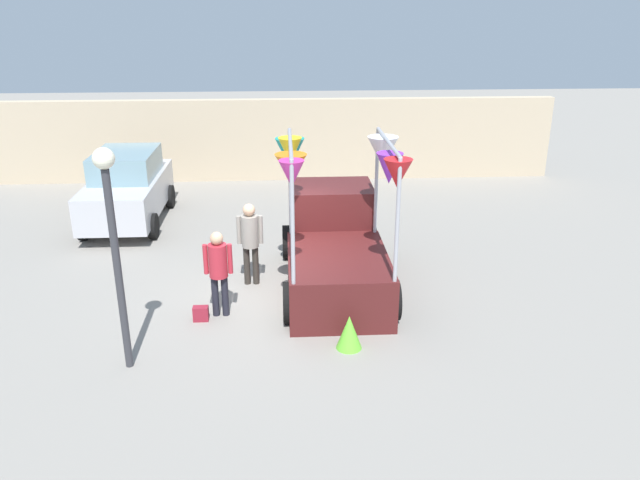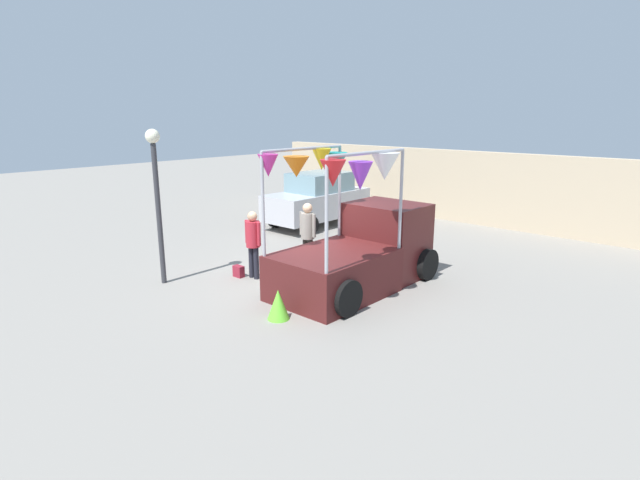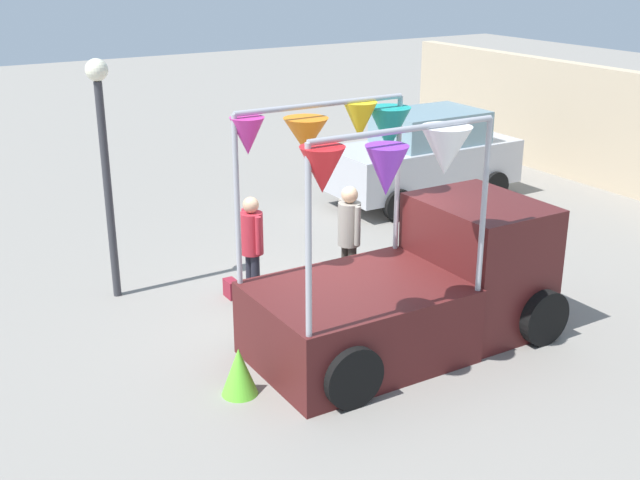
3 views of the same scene
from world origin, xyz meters
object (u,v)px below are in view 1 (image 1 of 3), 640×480
person_customer (218,266)px  vendor_truck (334,240)px  street_lamp (112,228)px  folded_kite_bundle_lime (349,332)px  person_vendor (250,236)px  handbag (201,314)px  parked_car (127,188)px

person_customer → vendor_truck: bearing=31.9°
street_lamp → folded_kite_bundle_lime: street_lamp is taller
person_customer → person_vendor: bearing=69.3°
person_vendor → handbag: bearing=-119.0°
person_vendor → vendor_truck: bearing=0.6°
person_vendor → folded_kite_bundle_lime: (1.76, -2.68, -0.75)m
parked_car → folded_kite_bundle_lime: parked_car is taller
parked_car → handbag: bearing=-66.0°
person_vendor → handbag: person_vendor is taller
vendor_truck → folded_kite_bundle_lime: (0.05, -2.70, -0.63)m
person_vendor → folded_kite_bundle_lime: 3.29m
person_customer → handbag: 0.95m
folded_kite_bundle_lime → person_customer: bearing=149.8°
parked_car → street_lamp: 7.41m
street_lamp → folded_kite_bundle_lime: bearing=5.5°
handbag → parked_car: bearing=114.0°
parked_car → person_customer: bearing=-62.2°
street_lamp → person_vendor: bearing=58.8°
person_customer → parked_car: bearing=117.8°
vendor_truck → handbag: bearing=-148.4°
person_customer → folded_kite_bundle_lime: size_ratio=2.76×
person_vendor → street_lamp: bearing=-121.2°
person_customer → folded_kite_bundle_lime: person_customer is taller
vendor_truck → person_customer: 2.61m
handbag → street_lamp: street_lamp is taller
vendor_truck → person_vendor: 1.71m
handbag → street_lamp: size_ratio=0.08×
parked_car → street_lamp: (1.54, -7.11, 1.42)m
person_customer → street_lamp: 2.53m
vendor_truck → person_customer: vendor_truck is taller
person_vendor → street_lamp: size_ratio=0.48×
parked_car → street_lamp: bearing=-77.8°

